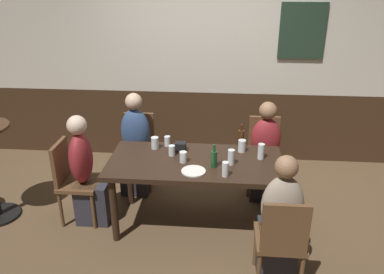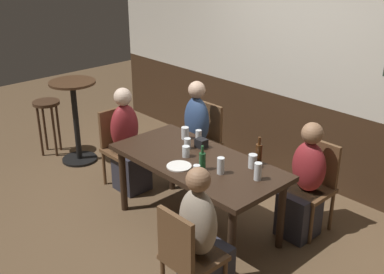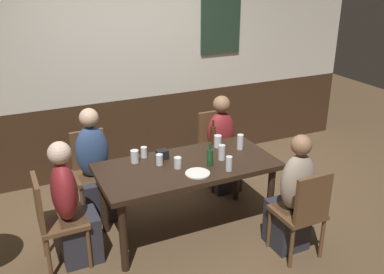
% 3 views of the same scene
% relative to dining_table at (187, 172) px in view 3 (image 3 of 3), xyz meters
% --- Properties ---
extents(ground_plane, '(12.00, 12.00, 0.00)m').
position_rel_dining_table_xyz_m(ground_plane, '(0.00, 0.00, -0.66)').
color(ground_plane, brown).
extents(wall_back, '(6.40, 0.13, 2.60)m').
position_rel_dining_table_xyz_m(wall_back, '(0.01, 1.65, 0.65)').
color(wall_back, '#3D2819').
rests_on(wall_back, ground_plane).
extents(dining_table, '(1.71, 0.82, 0.74)m').
position_rel_dining_table_xyz_m(dining_table, '(0.00, 0.00, 0.00)').
color(dining_table, black).
rests_on(dining_table, ground_plane).
extents(chair_right_far, '(0.40, 0.40, 0.88)m').
position_rel_dining_table_xyz_m(chair_right_far, '(0.75, 0.83, -0.16)').
color(chair_right_far, brown).
rests_on(chair_right_far, ground_plane).
extents(chair_left_far, '(0.40, 0.40, 0.88)m').
position_rel_dining_table_xyz_m(chair_left_far, '(-0.75, 0.83, -0.16)').
color(chair_left_far, brown).
rests_on(chair_left_far, ground_plane).
extents(chair_right_near, '(0.40, 0.40, 0.88)m').
position_rel_dining_table_xyz_m(chair_right_near, '(0.75, -0.83, -0.16)').
color(chair_right_near, brown).
rests_on(chair_right_near, ground_plane).
extents(chair_head_west, '(0.40, 0.40, 0.88)m').
position_rel_dining_table_xyz_m(chair_head_west, '(-1.27, 0.00, -0.16)').
color(chair_head_west, brown).
rests_on(chair_head_west, ground_plane).
extents(person_right_far, '(0.34, 0.37, 1.13)m').
position_rel_dining_table_xyz_m(person_right_far, '(0.75, 0.66, -0.18)').
color(person_right_far, '#2D2D38').
rests_on(person_right_far, ground_plane).
extents(person_left_far, '(0.34, 0.37, 1.19)m').
position_rel_dining_table_xyz_m(person_left_far, '(-0.75, 0.67, -0.15)').
color(person_left_far, '#2D2D38').
rests_on(person_left_far, ground_plane).
extents(person_right_near, '(0.34, 0.37, 1.17)m').
position_rel_dining_table_xyz_m(person_right_near, '(0.75, -0.66, -0.16)').
color(person_right_near, '#2D2D38').
rests_on(person_right_near, ground_plane).
extents(person_head_west, '(0.37, 0.34, 1.17)m').
position_rel_dining_table_xyz_m(person_head_west, '(-1.11, 0.00, -0.16)').
color(person_head_west, '#2D2D38').
rests_on(person_head_west, ground_plane).
extents(tumbler_water, '(0.06, 0.06, 0.11)m').
position_rel_dining_table_xyz_m(tumbler_water, '(-0.32, 0.33, 0.13)').
color(tumbler_water, silver).
rests_on(tumbler_water, dining_table).
extents(beer_glass_half, '(0.08, 0.08, 0.13)m').
position_rel_dining_table_xyz_m(beer_glass_half, '(-0.44, 0.25, 0.14)').
color(beer_glass_half, silver).
rests_on(beer_glass_half, dining_table).
extents(pint_glass_stout, '(0.07, 0.07, 0.11)m').
position_rel_dining_table_xyz_m(pint_glass_stout, '(-0.24, 0.10, 0.13)').
color(pint_glass_stout, silver).
rests_on(pint_glass_stout, dining_table).
extents(pint_glass_pale, '(0.07, 0.07, 0.11)m').
position_rel_dining_table_xyz_m(pint_glass_pale, '(-0.12, -0.04, 0.13)').
color(pint_glass_pale, silver).
rests_on(pint_glass_pale, dining_table).
extents(highball_clear, '(0.06, 0.06, 0.14)m').
position_rel_dining_table_xyz_m(highball_clear, '(0.29, -0.29, 0.15)').
color(highball_clear, silver).
rests_on(highball_clear, dining_table).
extents(pint_glass_amber, '(0.08, 0.08, 0.13)m').
position_rel_dining_table_xyz_m(pint_glass_amber, '(0.46, 0.25, 0.14)').
color(pint_glass_amber, silver).
rests_on(pint_glass_amber, dining_table).
extents(beer_glass_tall, '(0.07, 0.07, 0.16)m').
position_rel_dining_table_xyz_m(beer_glass_tall, '(0.64, 0.10, 0.16)').
color(beer_glass_tall, silver).
rests_on(beer_glass_tall, dining_table).
extents(tumbler_short, '(0.07, 0.07, 0.15)m').
position_rel_dining_table_xyz_m(tumbler_short, '(0.35, -0.05, 0.15)').
color(tumbler_short, silver).
rests_on(tumbler_short, dining_table).
extents(beer_bottle_green, '(0.06, 0.06, 0.23)m').
position_rel_dining_table_xyz_m(beer_bottle_green, '(0.18, -0.11, 0.17)').
color(beer_bottle_green, '#194723').
rests_on(beer_bottle_green, dining_table).
extents(beer_bottle_brown, '(0.06, 0.06, 0.27)m').
position_rel_dining_table_xyz_m(beer_bottle_brown, '(0.45, 0.34, 0.19)').
color(beer_bottle_brown, '#42230F').
rests_on(beer_bottle_brown, dining_table).
extents(plate_white_large, '(0.23, 0.23, 0.01)m').
position_rel_dining_table_xyz_m(plate_white_large, '(-0.00, -0.23, 0.09)').
color(plate_white_large, white).
rests_on(plate_white_large, dining_table).
extents(condiment_caddy, '(0.11, 0.09, 0.09)m').
position_rel_dining_table_xyz_m(condiment_caddy, '(-0.17, 0.22, 0.13)').
color(condiment_caddy, black).
rests_on(condiment_caddy, dining_table).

